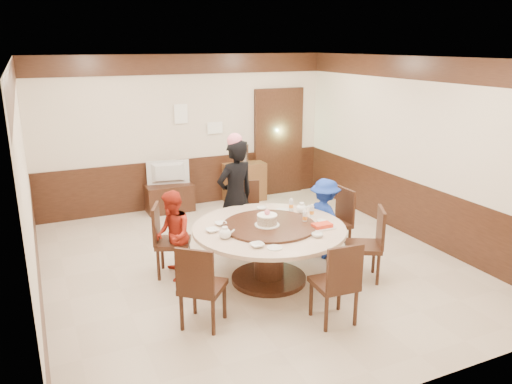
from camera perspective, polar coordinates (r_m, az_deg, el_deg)
name	(u,v)px	position (r m, az deg, el deg)	size (l,w,h in m)	color
room	(253,190)	(6.74, -0.35, 0.25)	(6.00, 6.04, 2.84)	beige
banquet_table	(269,242)	(6.41, 1.50, -5.79)	(1.95, 1.95, 0.78)	#331A10
chair_0	(333,234)	(7.42, 8.85, -4.71)	(0.47, 0.46, 0.97)	#331A10
chair_1	(248,226)	(7.63, -0.90, -3.90)	(0.52, 0.53, 0.97)	#331A10
chair_2	(172,253)	(6.77, -9.59, -6.88)	(0.58, 0.57, 0.97)	#331A10
chair_3	(202,300)	(5.57, -6.14, -12.16)	(0.62, 0.62, 0.97)	#331A10
chair_4	(334,296)	(5.67, 8.94, -11.70)	(0.47, 0.48, 0.97)	#331A10
chair_5	(364,257)	(6.71, 12.25, -7.25)	(0.60, 0.60, 0.97)	#331A10
person_standing	(235,197)	(7.25, -2.36, -0.53)	(0.61, 0.40, 1.69)	black
person_red	(173,236)	(6.57, -9.51, -4.93)	(0.57, 0.45, 1.18)	#AB2716
person_blue	(325,218)	(7.20, 7.85, -3.00)	(0.75, 0.43, 1.16)	#18359E
birthday_cake	(267,220)	(6.27, 1.28, -3.19)	(0.31, 0.31, 0.21)	white
teapot_left	(225,234)	(5.95, -3.57, -4.77)	(0.17, 0.15, 0.13)	white
teapot_right	(302,209)	(6.84, 5.23, -1.92)	(0.17, 0.15, 0.13)	white
bowl_0	(221,224)	(6.40, -4.07, -3.63)	(0.15, 0.15, 0.04)	white
bowl_1	(317,235)	(6.04, 7.01, -4.91)	(0.14, 0.14, 0.04)	white
bowl_2	(257,245)	(5.72, 0.12, -6.09)	(0.16, 0.16, 0.04)	white
bowl_3	(321,222)	(6.51, 7.47, -3.37)	(0.13, 0.13, 0.04)	white
bowl_4	(212,230)	(6.18, -5.03, -4.39)	(0.16, 0.16, 0.04)	white
bowl_5	(262,209)	(6.94, 0.64, -1.91)	(0.14, 0.14, 0.05)	white
saucer_near	(275,248)	(5.69, 2.13, -6.38)	(0.18, 0.18, 0.01)	white
saucer_far	(282,210)	(6.94, 3.04, -2.06)	(0.18, 0.18, 0.01)	white
shrimp_platter	(322,226)	(6.32, 7.55, -3.90)	(0.30, 0.20, 0.06)	white
bottle_0	(305,217)	(6.46, 5.61, -2.89)	(0.06, 0.06, 0.16)	white
bottle_1	(312,212)	(6.68, 6.40, -2.25)	(0.06, 0.06, 0.16)	white
bottle_2	(291,205)	(6.91, 4.04, -1.52)	(0.06, 0.06, 0.16)	white
tv_stand	(170,198)	(9.31, -9.85, -0.67)	(0.85, 0.45, 0.50)	#331A10
television	(168,173)	(9.19, -9.99, 2.14)	(0.77, 0.10, 0.44)	gray
side_cabinet	(244,182)	(9.78, -1.33, 1.17)	(0.80, 0.40, 0.75)	brown
thermos	(245,154)	(9.64, -1.31, 4.41)	(0.15, 0.15, 0.38)	silver
notice_left	(181,114)	(9.27, -8.57, 8.82)	(0.25, 0.00, 0.35)	white
notice_right	(215,128)	(9.52, -4.70, 7.32)	(0.30, 0.00, 0.22)	white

